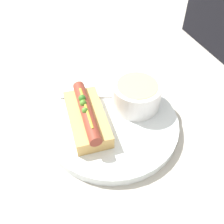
{
  "coord_description": "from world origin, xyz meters",
  "views": [
    {
      "loc": [
        0.32,
        -0.13,
        0.42
      ],
      "look_at": [
        0.0,
        0.0,
        0.04
      ],
      "focal_mm": 42.0,
      "sensor_mm": 36.0,
      "label": 1
    }
  ],
  "objects": [
    {
      "name": "ground_plane",
      "position": [
        0.0,
        0.0,
        0.0
      ],
      "size": [
        4.0,
        4.0,
        0.0
      ],
      "primitive_type": "plane",
      "color": "#BCB7AD"
    },
    {
      "name": "dinner_plate",
      "position": [
        0.0,
        0.0,
        0.01
      ],
      "size": [
        0.27,
        0.27,
        0.02
      ],
      "color": "white",
      "rests_on": "ground_plane"
    },
    {
      "name": "hot_dog",
      "position": [
        -0.01,
        -0.05,
        0.04
      ],
      "size": [
        0.16,
        0.08,
        0.05
      ],
      "rotation": [
        0.0,
        0.0,
        -0.11
      ],
      "color": "#DBAD60",
      "rests_on": "dinner_plate"
    },
    {
      "name": "soup_bowl",
      "position": [
        -0.02,
        0.07,
        0.05
      ],
      "size": [
        0.1,
        0.1,
        0.06
      ],
      "color": "white",
      "rests_on": "dinner_plate"
    },
    {
      "name": "spoon",
      "position": [
        -0.06,
        0.04,
        0.02
      ],
      "size": [
        0.08,
        0.17,
        0.01
      ],
      "rotation": [
        0.0,
        0.0,
        1.21
      ],
      "color": "#B7B7BC",
      "rests_on": "dinner_plate"
    }
  ]
}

